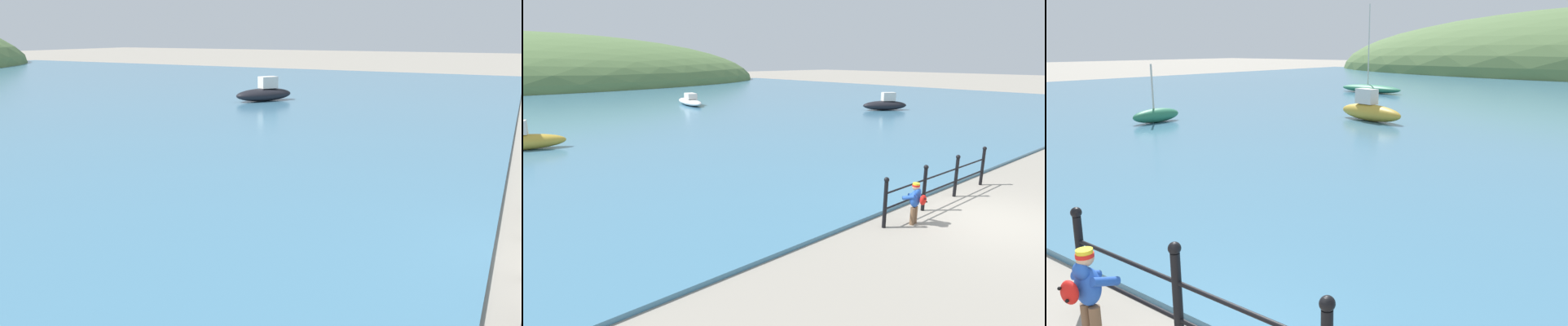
% 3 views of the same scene
% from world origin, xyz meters
% --- Properties ---
extents(ground_plane, '(200.00, 200.00, 0.00)m').
position_xyz_m(ground_plane, '(0.00, 0.00, 0.00)').
color(ground_plane, gray).
extents(water, '(80.00, 60.00, 0.10)m').
position_xyz_m(water, '(0.00, 32.00, 0.05)').
color(water, teal).
rests_on(water, ground).
extents(iron_railing, '(5.10, 0.12, 1.21)m').
position_xyz_m(iron_railing, '(0.11, 1.50, 0.64)').
color(iron_railing, black).
rests_on(iron_railing, ground).
extents(child_in_coat, '(0.41, 0.55, 1.00)m').
position_xyz_m(child_in_coat, '(-1.68, 1.16, 0.61)').
color(child_in_coat, brown).
rests_on(child_in_coat, ground).
extents(boat_blue_hull, '(3.34, 2.75, 1.29)m').
position_xyz_m(boat_blue_hull, '(15.51, 14.21, 0.52)').
color(boat_blue_hull, black).
rests_on(boat_blue_hull, water).
extents(boat_white_sailboat, '(2.42, 5.21, 0.97)m').
position_xyz_m(boat_white_sailboat, '(6.36, 26.83, 0.41)').
color(boat_white_sailboat, silver).
rests_on(boat_white_sailboat, water).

